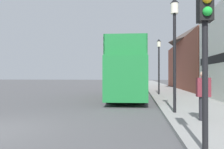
{
  "coord_description": "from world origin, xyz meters",
  "views": [
    {
      "loc": [
        4.64,
        -6.12,
        1.7
      ],
      "look_at": [
        2.43,
        12.17,
        1.83
      ],
      "focal_mm": 35.0,
      "sensor_mm": 36.0,
      "label": 1
    }
  ],
  "objects": [
    {
      "name": "brick_terrace_rear",
      "position": [
        12.61,
        21.97,
        4.22
      ],
      "size": [
        6.0,
        18.32,
        8.44
      ],
      "color": "brown",
      "rests_on": "ground_plane"
    },
    {
      "name": "pedestrian_nearest",
      "position": [
        6.91,
        1.85,
        1.19
      ],
      "size": [
        0.46,
        0.25,
        1.74
      ],
      "color": "#232328",
      "rests_on": "sidewalk"
    },
    {
      "name": "lamp_post_nearest",
      "position": [
        6.19,
        3.51,
        3.52
      ],
      "size": [
        0.35,
        0.35,
        4.93
      ],
      "color": "black",
      "rests_on": "sidewalk"
    },
    {
      "name": "tour_bus",
      "position": [
        3.7,
        10.63,
        1.83
      ],
      "size": [
        2.93,
        10.4,
        4.03
      ],
      "rotation": [
        0.0,
        0.0,
        0.05
      ],
      "color": "#1E7A38",
      "rests_on": "ground_plane"
    },
    {
      "name": "parked_car_ahead_of_bus",
      "position": [
        4.6,
        18.65,
        0.68
      ],
      "size": [
        1.81,
        4.38,
        1.43
      ],
      "rotation": [
        0.0,
        0.0,
        0.01
      ],
      "color": "#9E9EA3",
      "rests_on": "ground_plane"
    },
    {
      "name": "traffic_signal",
      "position": [
        6.02,
        -1.41,
        2.74
      ],
      "size": [
        0.28,
        0.42,
        3.54
      ],
      "color": "black",
      "rests_on": "sidewalk"
    },
    {
      "name": "ground_plane",
      "position": [
        0.0,
        21.0,
        0.0
      ],
      "size": [
        144.0,
        144.0,
        0.0
      ],
      "primitive_type": "plane",
      "color": "#4C4C4F"
    },
    {
      "name": "lamp_post_second",
      "position": [
        6.4,
        12.93,
        3.41
      ],
      "size": [
        0.35,
        0.35,
        4.75
      ],
      "color": "black",
      "rests_on": "sidewalk"
    },
    {
      "name": "sidewalk",
      "position": [
        7.65,
        18.0,
        0.07
      ],
      "size": [
        3.91,
        108.0,
        0.14
      ],
      "color": "gray",
      "rests_on": "ground_plane"
    }
  ]
}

